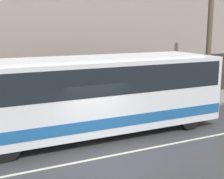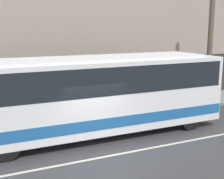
{
  "view_description": "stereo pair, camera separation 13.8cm",
  "coord_description": "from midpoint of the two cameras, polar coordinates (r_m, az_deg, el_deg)",
  "views": [
    {
      "loc": [
        -4.51,
        -9.73,
        4.67
      ],
      "look_at": [
        1.3,
        2.3,
        1.98
      ],
      "focal_mm": 50.0,
      "sensor_mm": 36.0,
      "label": 1
    },
    {
      "loc": [
        -4.39,
        -9.79,
        4.67
      ],
      "look_at": [
        1.3,
        2.3,
        1.98
      ],
      "focal_mm": 50.0,
      "sensor_mm": 36.0,
      "label": 2
    }
  ],
  "objects": [
    {
      "name": "sidewalk",
      "position": [
        16.59,
        -9.23,
        -4.91
      ],
      "size": [
        60.0,
        3.09,
        0.12
      ],
      "color": "gray",
      "rests_on": "ground_plane"
    },
    {
      "name": "lane_stripe",
      "position": [
        11.7,
        -1.2,
        -12.14
      ],
      "size": [
        54.0,
        0.14,
        0.01
      ],
      "color": "beige",
      "rests_on": "ground_plane"
    },
    {
      "name": "utility_pole_near",
      "position": [
        19.45,
        17.07,
        7.66
      ],
      "size": [
        0.31,
        0.31,
        6.91
      ],
      "color": "brown",
      "rests_on": "sidewalk"
    },
    {
      "name": "pedestrian_waiting",
      "position": [
        16.52,
        -10.49,
        -1.88
      ],
      "size": [
        0.36,
        0.36,
        1.74
      ],
      "color": "#1E5933",
      "rests_on": "sidewalk"
    },
    {
      "name": "ground_plane",
      "position": [
        11.7,
        -1.2,
        -12.15
      ],
      "size": [
        60.0,
        60.0,
        0.0
      ],
      "primitive_type": "plane",
      "color": "#38383A"
    },
    {
      "name": "transit_bus",
      "position": [
        13.25,
        -4.21,
        -0.57
      ],
      "size": [
        12.18,
        2.58,
        3.44
      ],
      "color": "white",
      "rests_on": "ground_plane"
    }
  ]
}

